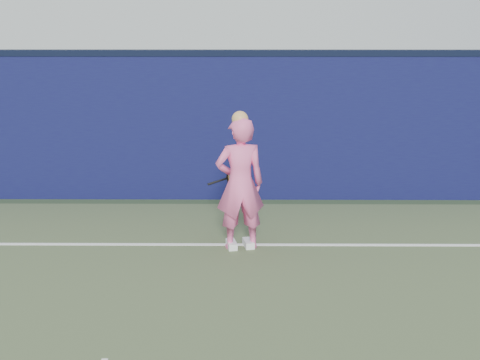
{
  "coord_description": "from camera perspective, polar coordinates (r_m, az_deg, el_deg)",
  "views": [
    {
      "loc": [
        1.29,
        -3.96,
        3.0
      ],
      "look_at": [
        1.23,
        3.92,
        0.97
      ],
      "focal_mm": 45.0,
      "sensor_mm": 36.0,
      "label": 1
    }
  ],
  "objects": [
    {
      "name": "wall_cap",
      "position": [
        10.55,
        -6.74,
        11.88
      ],
      "size": [
        24.0,
        0.42,
        0.1
      ],
      "primitive_type": "cube",
      "color": "black",
      "rests_on": "backstop_wall"
    },
    {
      "name": "racket",
      "position": [
        8.57,
        -0.6,
        0.31
      ],
      "size": [
        0.55,
        0.17,
        0.3
      ],
      "rotation": [
        0.0,
        0.0,
        0.1
      ],
      "color": "black",
      "rests_on": "ground"
    },
    {
      "name": "backstop_wall",
      "position": [
        10.69,
        -6.53,
        4.9
      ],
      "size": [
        24.0,
        0.4,
        2.5
      ],
      "primitive_type": "cube",
      "color": "#0E0E3E",
      "rests_on": "ground"
    },
    {
      "name": "player",
      "position": [
        8.15,
        0.0,
        -0.34
      ],
      "size": [
        0.74,
        0.56,
        1.91
      ],
      "rotation": [
        0.0,
        0.0,
        3.34
      ],
      "color": "pink",
      "rests_on": "ground"
    }
  ]
}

